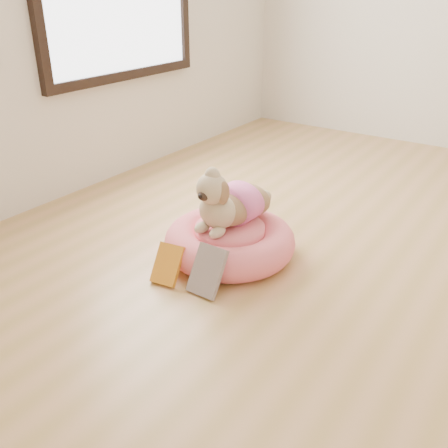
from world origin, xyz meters
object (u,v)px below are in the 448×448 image
Objects in this scene: dog at (229,192)px; book_white at (207,271)px; pet_bed at (230,241)px; book_yellow at (167,264)px.

book_white is at bearing -68.51° from dog.
pet_bed and book_yellow have the same top height.
book_white is (0.11, -0.33, -0.23)m from dog.
book_white is at bearing 0.67° from book_yellow.
dog is at bearing 108.54° from book_white.
book_white reaches higher than book_yellow.
dog is at bearing 67.47° from book_yellow.
pet_bed is 2.89× the size of book_white.
dog is 2.03× the size of book_white.
book_yellow is (-0.10, -0.35, 0.00)m from pet_bed.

